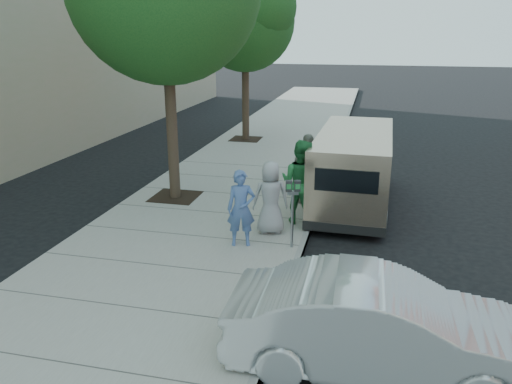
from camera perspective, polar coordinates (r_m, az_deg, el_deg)
ground at (r=10.71m, az=-2.49°, el=-6.16°), size 120.00×120.00×0.00m
sidewalk at (r=10.98m, az=-7.55°, el=-5.27°), size 5.00×60.00×0.15m
curb_face at (r=10.42m, az=5.21°, el=-6.51°), size 0.12×60.00×0.16m
tree_far at (r=20.03m, az=-1.13°, el=19.44°), size 3.92×3.80×6.49m
parking_meter at (r=9.94m, az=4.22°, el=-0.85°), size 0.31×0.17×1.42m
van at (r=13.10m, az=11.12°, el=2.85°), size 1.90×5.32×1.95m
sedan at (r=6.98m, az=14.09°, el=-14.72°), size 4.11×1.49×1.35m
person_officer at (r=10.12m, az=-1.71°, el=-1.88°), size 0.66×0.52×1.58m
person_green_shirt at (r=11.30m, az=5.11°, el=1.14°), size 1.10×0.95×1.94m
person_gray_shirt at (r=10.74m, az=1.69°, el=-0.64°), size 0.91×0.73×1.60m
person_striped_polo at (r=12.63m, az=6.01°, el=2.60°), size 1.10×0.99×1.80m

